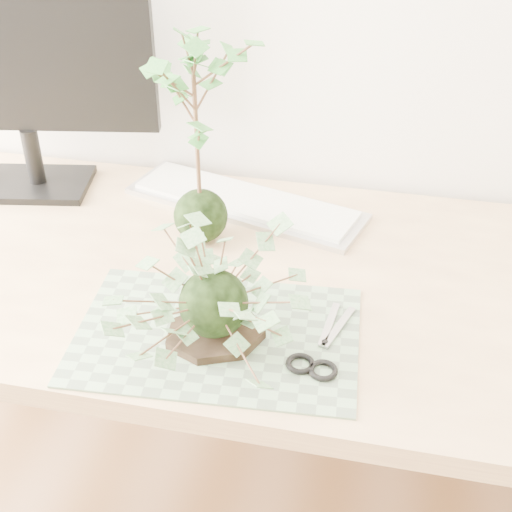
% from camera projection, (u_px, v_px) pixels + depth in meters
% --- Properties ---
extents(desk, '(1.60, 0.70, 0.74)m').
position_uv_depth(desk, '(225.00, 307.00, 1.34)').
color(desk, '#E0BE80').
rests_on(desk, ground_plane).
extents(cutting_mat, '(0.47, 0.33, 0.00)m').
position_uv_depth(cutting_mat, '(217.00, 335.00, 1.13)').
color(cutting_mat, '#576B55').
rests_on(cutting_mat, desk).
extents(stone_dish, '(0.21, 0.21, 0.01)m').
position_uv_depth(stone_dish, '(215.00, 334.00, 1.12)').
color(stone_dish, black).
rests_on(stone_dish, cutting_mat).
extents(ivy_kokedama, '(0.38, 0.38, 0.21)m').
position_uv_depth(ivy_kokedama, '(213.00, 277.00, 1.06)').
color(ivy_kokedama, black).
rests_on(ivy_kokedama, stone_dish).
extents(maple_kokedama, '(0.28, 0.28, 0.43)m').
position_uv_depth(maple_kokedama, '(194.00, 90.00, 1.20)').
color(maple_kokedama, black).
rests_on(maple_kokedama, desk).
extents(keyboard, '(0.52, 0.28, 0.02)m').
position_uv_depth(keyboard, '(245.00, 202.00, 1.47)').
color(keyboard, '#B8B8BA').
rests_on(keyboard, desk).
extents(monitor, '(0.54, 0.19, 0.48)m').
position_uv_depth(monitor, '(17.00, 60.00, 1.39)').
color(monitor, black).
rests_on(monitor, desk).
extents(scissors, '(0.09, 0.19, 0.01)m').
position_uv_depth(scissors, '(320.00, 358.00, 1.08)').
color(scissors, '#9D9D9D').
rests_on(scissors, cutting_mat).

